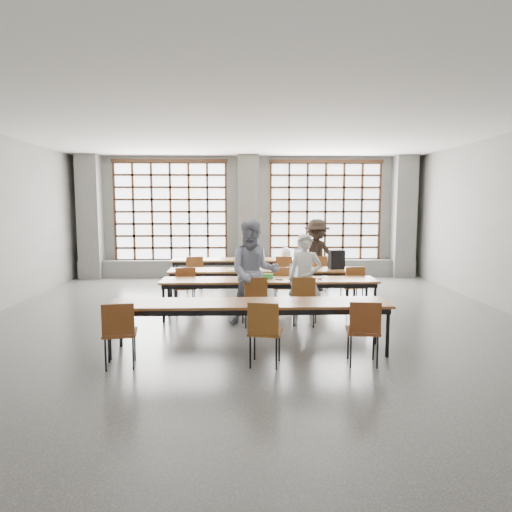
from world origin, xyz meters
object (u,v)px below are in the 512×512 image
Objects in this scene: chair_back_mid at (284,270)px; plastic_bag at (286,253)px; student_male at (305,279)px; chair_near_right at (364,326)px; chair_front_left at (255,296)px; desk_row_a at (251,262)px; chair_mid_left at (185,284)px; student_back at (317,255)px; desk_row_c at (269,283)px; chair_near_mid at (264,327)px; chair_back_left at (194,270)px; backpack at (336,259)px; chair_mid_right at (353,283)px; chair_mid_centre at (284,283)px; mouse at (320,278)px; laptop_front at (298,275)px; phone at (279,280)px; desk_row_b at (263,272)px; chair_near_left at (119,328)px; laptop_back at (302,256)px; student_female at (254,273)px; green_box at (266,276)px; chair_front_right at (305,296)px; chair_back_right at (318,270)px; red_pouch at (120,329)px; desk_row_d at (249,306)px.

plastic_bag is at bearing 80.76° from chair_back_mid.
chair_near_right is at bearing -66.64° from student_male.
chair_front_left is at bearing -161.43° from student_male.
chair_mid_left is at bearing -118.85° from desk_row_a.
chair_back_mid is 0.89m from student_back.
chair_back_mid is (0.51, 2.52, -0.13)m from desk_row_c.
chair_back_left is at bearing 105.73° from chair_near_mid.
backpack is (0.94, 1.84, 0.12)m from student_male.
chair_mid_right is 2.79m from plastic_bag.
student_male is (-0.49, 2.11, 0.27)m from chair_near_right.
chair_back_left is 1.00× the size of chair_back_mid.
chair_mid_centre and chair_mid_right have the same top height.
chair_back_mid is 8.98× the size of mouse.
phone is (-0.38, -0.21, -0.05)m from laptop_front.
backpack reaches higher than chair_front_left.
chair_back_left is 1.00× the size of chair_near_right.
chair_mid_left is 2.54m from student_male.
chair_back_mid is (0.79, -0.63, -0.13)m from desk_row_a.
chair_mid_centre is 8.98× the size of mouse.
desk_row_b is 30.77× the size of phone.
student_male reaches higher than laptop_front.
plastic_bag is (0.11, 0.68, 0.34)m from chair_back_mid.
chair_near_left is at bearing -139.56° from chair_mid_right.
student_female is at bearing -109.79° from laptop_back.
student_male is 3.78m from laptop_back.
chair_near_right is 2.93m from green_box.
chair_back_left is 5.32m from chair_near_mid.
desk_row_c is at bearing 57.65° from student_female.
chair_front_right is 3.52× the size of green_box.
desk_row_b is at bearing -138.66° from chair_back_right.
chair_front_left is at bearing 47.70° from chair_near_left.
red_pouch is at bearing 178.59° from chair_near_right.
desk_row_d is at bearing -125.99° from chair_front_right.
mouse is at bearing 93.03° from chair_near_right.
chair_front_right is at bearing -48.29° from green_box.
red_pouch is (-2.70, -2.03, -0.31)m from student_male.
chair_back_left is at bearing -163.47° from plastic_bag.
chair_back_mid is 1.00× the size of chair_near_right.
chair_mid_left reaches higher than desk_row_c.
desk_row_a is 3.40m from mouse.
chair_back_right is 1.00× the size of chair_near_right.
chair_back_mid is 1.61m from backpack.
desk_row_a is 0.93m from plastic_bag.
desk_row_b is (0.22, -1.86, 0.00)m from desk_row_a.
chair_near_right is 4.40× the size of red_pouch.
chair_front_right is at bearing 54.01° from desk_row_d.
chair_near_right is (2.75, -5.13, 0.00)m from chair_back_left.
student_male is at bearing -39.81° from desk_row_c.
backpack is at bearing -80.08° from chair_back_right.
chair_mid_right is at bearing 28.20° from student_female.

